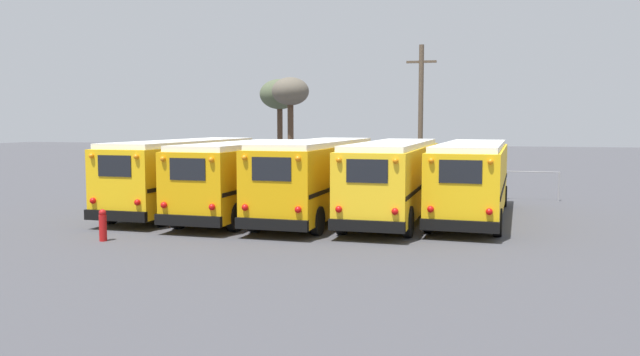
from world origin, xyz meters
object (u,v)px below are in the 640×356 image
Objects in this scene: utility_pole at (421,113)px; bare_tree_1 at (280,96)px; school_bus_1 at (244,176)px; school_bus_2 at (317,176)px; school_bus_4 at (472,177)px; fire_hydrant at (103,225)px; school_bus_0 at (185,172)px; bare_tree_0 at (290,94)px; school_bus_3 at (394,177)px.

utility_pole is 13.99m from bare_tree_1.
school_bus_2 is (2.98, 0.34, 0.04)m from school_bus_1.
fire_hydrant is at bearing -144.99° from school_bus_4.
school_bus_0 reaches higher than fire_hydrant.
school_bus_4 is at bearing 4.99° from school_bus_0.
fire_hydrant is (1.65, -25.40, -5.27)m from bare_tree_0.
school_bus_1 is at bearing -173.50° from school_bus_2.
school_bus_2 is 3.03m from school_bus_3.
bare_tree_1 is (-11.56, 7.73, 1.47)m from utility_pole.
bare_tree_1 is (-1.89, 3.28, 0.05)m from bare_tree_0.
school_bus_4 is 25.87m from bare_tree_1.
school_bus_2 is at bearing -169.21° from school_bus_3.
utility_pole is at bearing -24.75° from bare_tree_0.
bare_tree_1 is (-2.96, 21.78, 4.17)m from school_bus_0.
school_bus_0 is at bearing -86.69° from bare_tree_0.
fire_hydrant is at bearing -111.29° from school_bus_1.
school_bus_1 is 9.38× the size of fire_hydrant.
school_bus_3 is 21.29m from bare_tree_0.
school_bus_3 is 3.10m from school_bus_4.
school_bus_4 is 22.16m from bare_tree_0.
school_bus_0 is 11.96m from school_bus_4.
school_bus_1 is at bearing -75.22° from bare_tree_1.
bare_tree_0 reaches higher than school_bus_2.
utility_pole is 8.18× the size of fire_hydrant.
bare_tree_0 is (-1.07, 18.51, 4.13)m from school_bus_0.
bare_tree_0 reaches higher than school_bus_1.
school_bus_3 reaches higher than school_bus_1.
school_bus_2 is at bearing -166.43° from school_bus_4.
utility_pole reaches higher than school_bus_3.
school_bus_1 is 20.10m from bare_tree_0.
school_bus_4 is at bearing 16.29° from school_bus_3.
school_bus_1 is 0.90× the size of school_bus_3.
school_bus_0 is 1.24× the size of utility_pole.
school_bus_2 is 9.99× the size of fire_hydrant.
fire_hydrant is (0.58, -6.90, -1.15)m from school_bus_0.
fire_hydrant is (-8.36, -7.07, -1.15)m from school_bus_3.
school_bus_1 is 23.66m from bare_tree_1.
utility_pole reaches higher than bare_tree_1.
school_bus_3 is (5.96, 0.91, 0.02)m from school_bus_1.
school_bus_3 is at bearing -61.38° from bare_tree_0.
bare_tree_0 is at bearing 126.63° from school_bus_4.
fire_hydrant is at bearing -86.29° from bare_tree_0.
school_bus_4 is 10.23× the size of fire_hydrant.
school_bus_2 reaches higher than school_bus_4.
school_bus_3 is 1.01× the size of school_bus_4.
school_bus_2 is 0.96× the size of school_bus_3.
school_bus_0 is 0.99× the size of school_bus_4.
school_bus_1 is (2.98, -0.74, -0.02)m from school_bus_0.
fire_hydrant is (-5.38, -6.50, -1.16)m from school_bus_2.
school_bus_2 is 1.47× the size of bare_tree_0.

